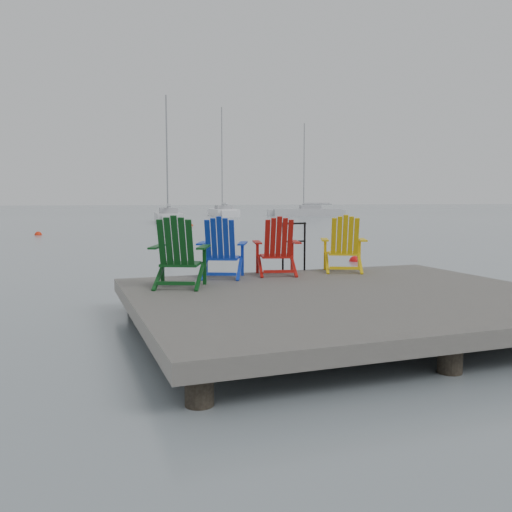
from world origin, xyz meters
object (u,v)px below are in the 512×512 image
object	(u,v)px
sailboat_far	(307,213)
buoy_b	(38,235)
chair_red	(277,247)
handrail	(294,242)
buoy_c	(178,224)
sailboat_near	(168,219)
chair_green	(179,253)
buoy_d	(191,226)
buoy_a	(355,261)
sailboat_mid	(223,213)
chair_yellow	(344,244)
chair_blue	(222,248)

from	to	relation	value
sailboat_far	buoy_b	xyz separation A→B (m)	(-28.35, -27.52, -0.36)
sailboat_far	chair_red	bearing A→B (deg)	167.98
handrail	buoy_c	world-z (taller)	handrail
buoy_b	sailboat_near	bearing A→B (deg)	53.60
sailboat_near	chair_red	bearing A→B (deg)	-90.12
chair_green	chair_red	size ratio (longest dim) A/B	1.05
sailboat_near	chair_green	bearing A→B (deg)	-92.99
sailboat_near	buoy_d	world-z (taller)	sailboat_near
chair_green	buoy_a	bearing A→B (deg)	66.36
chair_green	buoy_a	distance (m)	9.00
buoy_a	buoy_c	size ratio (longest dim) A/B	0.92
handrail	sailboat_mid	size ratio (longest dim) A/B	0.07
buoy_c	chair_green	bearing A→B (deg)	-101.61
handrail	sailboat_near	distance (m)	33.81
chair_green	chair_yellow	size ratio (longest dim) A/B	1.04
buoy_a	buoy_d	world-z (taller)	buoy_d
handrail	chair_yellow	size ratio (longest dim) A/B	0.89
sailboat_mid	buoy_d	size ratio (longest dim) A/B	38.77
handrail	buoy_c	xyz separation A→B (m)	(4.49, 32.40, -1.04)
chair_green	buoy_b	xyz separation A→B (m)	(-2.80, 22.41, -1.03)
sailboat_far	buoy_d	world-z (taller)	sailboat_far
buoy_a	buoy_d	distance (m)	23.54
chair_red	buoy_b	size ratio (longest dim) A/B	2.70
chair_green	buoy_c	size ratio (longest dim) A/B	2.96
chair_green	sailboat_near	bearing A→B (deg)	103.03
buoy_b	handrail	bearing A→B (deg)	-76.17
buoy_a	buoy_b	size ratio (longest dim) A/B	0.88
chair_red	buoy_c	size ratio (longest dim) A/B	2.81
chair_red	buoy_a	size ratio (longest dim) A/B	3.07
handrail	chair_red	distance (m)	0.71
chair_blue	buoy_b	world-z (taller)	chair_blue
chair_yellow	buoy_a	xyz separation A→B (m)	(3.34, 5.34, -1.01)
handrail	chair_green	xyz separation A→B (m)	(-2.42, -1.23, -0.01)
chair_yellow	buoy_b	distance (m)	22.49
sailboat_far	buoy_a	distance (m)	47.78
chair_blue	chair_red	bearing A→B (deg)	23.41
chair_red	chair_yellow	xyz separation A→B (m)	(1.31, 0.01, 0.01)
chair_red	buoy_c	bearing A→B (deg)	95.81
chair_yellow	handrail	bearing A→B (deg)	173.02
buoy_d	sailboat_mid	bearing A→B (deg)	68.49
chair_yellow	sailboat_mid	world-z (taller)	sailboat_mid
chair_green	buoy_d	distance (m)	30.46
handrail	buoy_a	bearing A→B (deg)	49.73
buoy_a	handrail	bearing A→B (deg)	-130.27
buoy_a	buoy_d	xyz separation A→B (m)	(0.44, 23.54, 0.00)
sailboat_near	sailboat_far	size ratio (longest dim) A/B	0.94
chair_green	chair_red	xyz separation A→B (m)	(1.89, 0.75, -0.03)
sailboat_near	buoy_d	size ratio (longest dim) A/B	31.21
handrail	buoy_a	xyz separation A→B (m)	(4.12, 4.86, -1.04)
chair_red	buoy_d	bearing A→B (deg)	94.50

